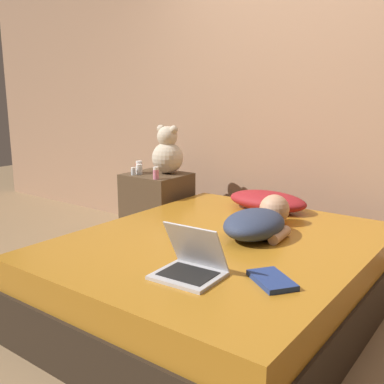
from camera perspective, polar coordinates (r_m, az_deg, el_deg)
The scene contains 13 objects.
ground_plane at distance 2.72m, azimuth 3.53°, elevation -15.24°, with size 12.00×12.00×0.00m, color #937551.
wall_back at distance 3.50m, azimuth 15.17°, elevation 12.65°, with size 8.00×0.06×2.60m.
bed at distance 2.62m, azimuth 3.60°, elevation -10.82°, with size 1.57×1.89×0.46m.
nightstand at distance 3.74m, azimuth -4.44°, elevation -2.34°, with size 0.47×0.44×0.62m.
pillow at distance 3.18m, azimuth 9.54°, elevation -1.11°, with size 0.57×0.31×0.13m.
person_lying at distance 2.63m, azimuth 8.58°, elevation -3.64°, with size 0.36×0.65×0.19m.
laptop at distance 2.04m, azimuth -0.13°, elevation -9.17°, with size 0.30×0.27×0.24m.
teddy_bear at distance 3.67m, azimuth -3.13°, elevation 5.03°, with size 0.26×0.26×0.39m.
bottle_white at distance 3.67m, azimuth -6.73°, elevation 2.88°, with size 0.05×0.05×0.08m.
bottle_clear at distance 3.63m, azimuth -7.47°, elevation 2.62°, with size 0.04×0.04×0.06m.
bottle_red at distance 3.73m, azimuth -6.75°, elevation 3.18°, with size 0.05×0.05×0.10m.
bottle_pink at distance 3.44m, azimuth -4.61°, elevation 2.39°, with size 0.04×0.04×0.09m.
book at distance 2.01m, azimuth 10.10°, elevation -10.95°, with size 0.27×0.25×0.02m.
Camera 1 is at (1.31, -2.02, 1.27)m, focal length 42.00 mm.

